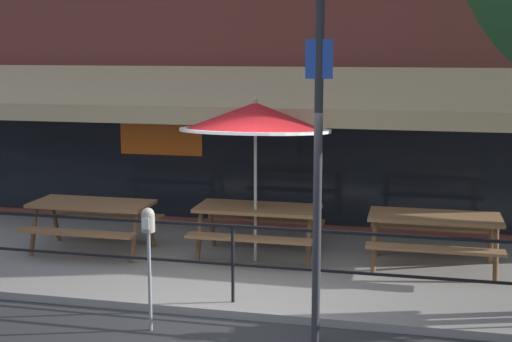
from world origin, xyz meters
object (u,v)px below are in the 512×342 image
Objects in this scene: picnic_table_centre at (258,217)px; picnic_table_right at (434,226)px; picnic_table_left at (92,212)px; patio_umbrella_centre at (255,118)px; street_sign_pole at (318,144)px; parking_meter_far at (148,232)px.

picnic_table_right is (2.51, 0.02, 0.00)m from picnic_table_centre.
picnic_table_left is at bearing -176.91° from picnic_table_right.
patio_umbrella_centre reaches higher than picnic_table_centre.
parking_meter_far is at bearing -177.76° from street_sign_pole.
street_sign_pole is (1.87, 0.07, 1.02)m from parking_meter_far.
patio_umbrella_centre is at bearing 76.08° from parking_meter_far.
street_sign_pole is (-1.28, -2.67, 1.47)m from picnic_table_right.
parking_meter_far is at bearing -138.87° from picnic_table_right.
picnic_table_right is at bearing 0.51° from picnic_table_centre.
patio_umbrella_centre is at bearing 116.42° from street_sign_pole.
street_sign_pole is at bearing 2.24° from parking_meter_far.
picnic_table_centre is 3.27m from street_sign_pole.
street_sign_pole is at bearing -65.04° from picnic_table_centre.
picnic_table_left and picnic_table_centre have the same top height.
picnic_table_left is 3.14m from parking_meter_far.
picnic_table_right is at bearing 3.09° from picnic_table_left.
picnic_table_centre is 1.00× the size of picnic_table_right.
patio_umbrella_centre is (0.00, -0.17, 1.47)m from picnic_table_centre.
street_sign_pole reaches higher than picnic_table_right.
picnic_table_right is 2.92m from patio_umbrella_centre.
street_sign_pole reaches higher than parking_meter_far.
parking_meter_far is (-0.63, -2.55, -1.03)m from patio_umbrella_centre.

